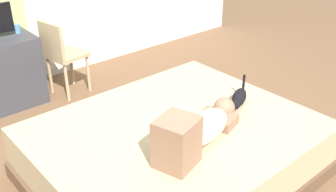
# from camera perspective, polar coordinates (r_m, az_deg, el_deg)

# --- Properties ---
(ground_plane) EXTENTS (16.00, 16.00, 0.00)m
(ground_plane) POSITION_cam_1_polar(r_m,az_deg,el_deg) (3.33, 2.24, -10.77)
(ground_plane) COLOR brown
(bed) EXTENTS (2.12, 1.75, 0.46)m
(bed) POSITION_cam_1_polar(r_m,az_deg,el_deg) (3.16, 1.02, -8.03)
(bed) COLOR brown
(bed) RESTS_ON ground
(person_lying) EXTENTS (0.93, 0.48, 0.34)m
(person_lying) POSITION_cam_1_polar(r_m,az_deg,el_deg) (2.78, 4.33, -4.93)
(person_lying) COLOR #CCB299
(person_lying) RESTS_ON bed
(cat) EXTENTS (0.33, 0.22, 0.21)m
(cat) POSITION_cam_1_polar(r_m,az_deg,el_deg) (3.34, 10.25, -0.31)
(cat) COLOR black
(cat) RESTS_ON bed
(cup) EXTENTS (0.07, 0.07, 0.10)m
(cup) POSITION_cam_1_polar(r_m,az_deg,el_deg) (4.47, -21.16, 9.12)
(cup) COLOR teal
(cup) RESTS_ON desk
(chair_by_desk) EXTENTS (0.44, 0.44, 0.86)m
(chair_by_desk) POSITION_cam_1_polar(r_m,az_deg,el_deg) (4.46, -15.33, 6.15)
(chair_by_desk) COLOR tan
(chair_by_desk) RESTS_ON ground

